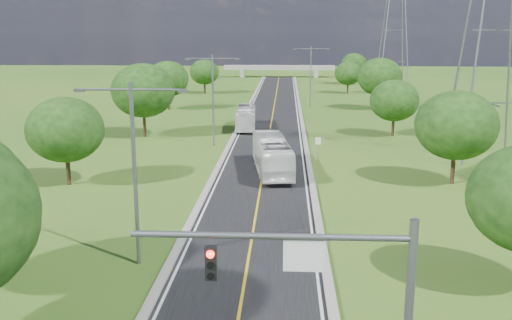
{
  "coord_description": "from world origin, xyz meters",
  "views": [
    {
      "loc": [
        2.01,
        -17.02,
        12.59
      ],
      "look_at": [
        -0.21,
        24.9,
        3.0
      ],
      "focal_mm": 40.0,
      "sensor_mm": 36.0,
      "label": 1
    }
  ],
  "objects": [
    {
      "name": "overpass",
      "position": [
        0.0,
        140.0,
        2.41
      ],
      "size": [
        30.0,
        3.0,
        3.2
      ],
      "color": "gray",
      "rests_on": "ground"
    },
    {
      "name": "streetlight_far_right",
      "position": [
        6.0,
        78.0,
        5.94
      ],
      "size": [
        5.9,
        0.25,
        10.0
      ],
      "color": "slate",
      "rests_on": "ground"
    },
    {
      "name": "tree_lc",
      "position": [
        -15.0,
        50.0,
        5.58
      ],
      "size": [
        7.56,
        7.56,
        8.79
      ],
      "color": "black",
      "rests_on": "ground"
    },
    {
      "name": "signal_mast",
      "position": [
        3.68,
        -1.0,
        4.91
      ],
      "size": [
        8.54,
        0.33,
        7.2
      ],
      "color": "slate",
      "rests_on": "ground"
    },
    {
      "name": "ground",
      "position": [
        0.0,
        60.0,
        0.0
      ],
      "size": [
        260.0,
        260.0,
        0.0
      ],
      "primitive_type": "plane",
      "color": "#2B5819",
      "rests_on": "ground"
    },
    {
      "name": "tree_rd",
      "position": [
        17.0,
        76.0,
        5.27
      ],
      "size": [
        7.14,
        7.14,
        8.3
      ],
      "color": "black",
      "rests_on": "ground"
    },
    {
      "name": "tree_lb",
      "position": [
        -16.0,
        28.0,
        4.64
      ],
      "size": [
        6.3,
        6.3,
        7.33
      ],
      "color": "black",
      "rests_on": "ground"
    },
    {
      "name": "bus_inbound",
      "position": [
        -3.2,
        56.36,
        1.48
      ],
      "size": [
        2.86,
        10.29,
        2.84
      ],
      "primitive_type": "imported",
      "rotation": [
        0.0,
        0.0,
        0.05
      ],
      "color": "white",
      "rests_on": "road"
    },
    {
      "name": "streetlight_mid_left",
      "position": [
        -6.0,
        45.0,
        5.94
      ],
      "size": [
        5.9,
        0.25,
        10.0
      ],
      "color": "slate",
      "rests_on": "ground"
    },
    {
      "name": "power_tower_far",
      "position": [
        26.0,
        115.0,
        14.01
      ],
      "size": [
        9.0,
        6.4,
        28.0
      ],
      "color": "slate",
      "rests_on": "ground"
    },
    {
      "name": "tree_ld",
      "position": [
        -17.0,
        74.0,
        4.95
      ],
      "size": [
        6.72,
        6.72,
        7.82
      ],
      "color": "black",
      "rests_on": "ground"
    },
    {
      "name": "road",
      "position": [
        0.0,
        66.0,
        0.03
      ],
      "size": [
        8.0,
        150.0,
        0.06
      ],
      "primitive_type": "cube",
      "color": "black",
      "rests_on": "ground"
    },
    {
      "name": "curb_left",
      "position": [
        -4.25,
        66.0,
        0.11
      ],
      "size": [
        0.5,
        150.0,
        0.22
      ],
      "primitive_type": "cube",
      "color": "gray",
      "rests_on": "ground"
    },
    {
      "name": "streetlight_near_left",
      "position": [
        -6.0,
        12.0,
        5.94
      ],
      "size": [
        5.9,
        0.25,
        10.0
      ],
      "color": "slate",
      "rests_on": "ground"
    },
    {
      "name": "tree_le",
      "position": [
        -14.5,
        98.0,
        4.33
      ],
      "size": [
        5.88,
        5.88,
        6.84
      ],
      "color": "black",
      "rests_on": "ground"
    },
    {
      "name": "bus_outbound",
      "position": [
        0.8,
        32.98,
        1.66
      ],
      "size": [
        4.13,
        11.71,
        3.19
      ],
      "primitive_type": "imported",
      "rotation": [
        0.0,
        0.0,
        3.27
      ],
      "color": "white",
      "rests_on": "road"
    },
    {
      "name": "tree_rf",
      "position": [
        18.0,
        120.0,
        4.64
      ],
      "size": [
        6.3,
        6.3,
        7.33
      ],
      "color": "black",
      "rests_on": "ground"
    },
    {
      "name": "tree_rb",
      "position": [
        16.0,
        30.0,
        4.95
      ],
      "size": [
        6.72,
        6.72,
        7.82
      ],
      "color": "black",
      "rests_on": "ground"
    },
    {
      "name": "curb_right",
      "position": [
        4.25,
        66.0,
        0.11
      ],
      "size": [
        0.5,
        150.0,
        0.22
      ],
      "primitive_type": "cube",
      "color": "gray",
      "rests_on": "ground"
    },
    {
      "name": "power_tower_near",
      "position": [
        22.0,
        40.0,
        14.01
      ],
      "size": [
        9.0,
        6.4,
        28.0
      ],
      "color": "slate",
      "rests_on": "ground"
    },
    {
      "name": "tree_rc",
      "position": [
        15.0,
        52.0,
        4.33
      ],
      "size": [
        5.88,
        5.88,
        6.84
      ],
      "color": "black",
      "rests_on": "ground"
    },
    {
      "name": "tree_re",
      "position": [
        14.5,
        100.0,
        4.02
      ],
      "size": [
        5.46,
        5.46,
        6.35
      ],
      "color": "black",
      "rests_on": "ground"
    },
    {
      "name": "speed_limit_sign",
      "position": [
        5.2,
        37.98,
        1.6
      ],
      "size": [
        0.55,
        0.09,
        2.4
      ],
      "color": "slate",
      "rests_on": "ground"
    }
  ]
}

